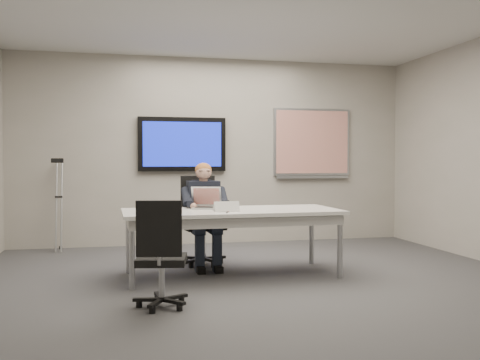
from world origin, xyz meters
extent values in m
cube|color=#39393C|center=(0.00, 0.00, 0.00)|extent=(6.00, 6.00, 0.02)
cube|color=silver|center=(0.00, 0.00, 2.80)|extent=(6.00, 6.00, 0.02)
cube|color=gray|center=(0.00, 3.00, 1.40)|extent=(6.00, 0.02, 2.80)
cube|color=gray|center=(0.00, -3.00, 1.40)|extent=(6.00, 0.02, 2.80)
cube|color=silver|center=(-0.22, 0.67, 0.70)|extent=(2.36, 1.03, 0.04)
cube|color=#B9B9B5|center=(-0.22, 0.67, 0.62)|extent=(2.26, 0.93, 0.10)
cylinder|color=#989BA1|center=(-1.30, 0.24, 0.34)|extent=(0.06, 0.06, 0.68)
cylinder|color=#989BA1|center=(0.88, 0.29, 0.34)|extent=(0.06, 0.06, 0.68)
cylinder|color=#989BA1|center=(-1.32, 1.05, 0.34)|extent=(0.06, 0.06, 0.68)
cylinder|color=#989BA1|center=(0.86, 1.11, 0.34)|extent=(0.06, 0.06, 0.68)
cube|color=black|center=(-0.50, 2.95, 1.50)|extent=(1.30, 0.08, 0.80)
cube|color=navy|center=(-0.50, 2.90, 1.50)|extent=(1.16, 0.01, 0.66)
cube|color=#989BA1|center=(1.55, 2.98, 1.55)|extent=(1.25, 0.04, 1.05)
cube|color=silver|center=(1.55, 2.95, 1.55)|extent=(1.18, 0.01, 0.98)
cube|color=#989BA1|center=(1.55, 2.94, 1.00)|extent=(1.18, 0.05, 0.04)
cylinder|color=#989BA1|center=(-0.43, 1.35, 0.28)|extent=(0.06, 0.06, 0.37)
cube|color=black|center=(-0.43, 1.35, 0.47)|extent=(0.52, 0.52, 0.07)
cube|color=black|center=(-0.46, 1.57, 0.80)|extent=(0.43, 0.10, 0.53)
cylinder|color=#989BA1|center=(-1.06, -0.44, 0.25)|extent=(0.05, 0.05, 0.32)
cube|color=black|center=(-1.06, -0.44, 0.41)|extent=(0.47, 0.47, 0.06)
cube|color=black|center=(-1.09, -0.64, 0.70)|extent=(0.37, 0.11, 0.46)
cube|color=black|center=(-0.43, 1.32, 0.75)|extent=(0.39, 0.23, 0.52)
cube|color=#372316|center=(-0.43, 1.20, 0.78)|extent=(0.20, 0.03, 0.25)
sphere|color=tan|center=(-0.43, 1.29, 1.12)|extent=(0.19, 0.19, 0.19)
ellipsoid|color=brown|center=(-0.43, 1.30, 1.15)|extent=(0.20, 0.20, 0.17)
cube|color=silver|center=(-0.45, 0.82, 0.73)|extent=(0.40, 0.34, 0.02)
cube|color=black|center=(-0.45, 0.81, 0.74)|extent=(0.33, 0.25, 0.00)
cube|color=silver|center=(-0.45, 0.97, 0.85)|extent=(0.35, 0.20, 0.22)
cube|color=#AF1F12|center=(-0.45, 0.96, 0.85)|extent=(0.30, 0.16, 0.19)
cylinder|color=black|center=(-0.33, 0.36, 0.73)|extent=(0.05, 0.12, 0.01)
camera|label=1|loc=(-1.39, -5.00, 1.25)|focal=40.00mm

